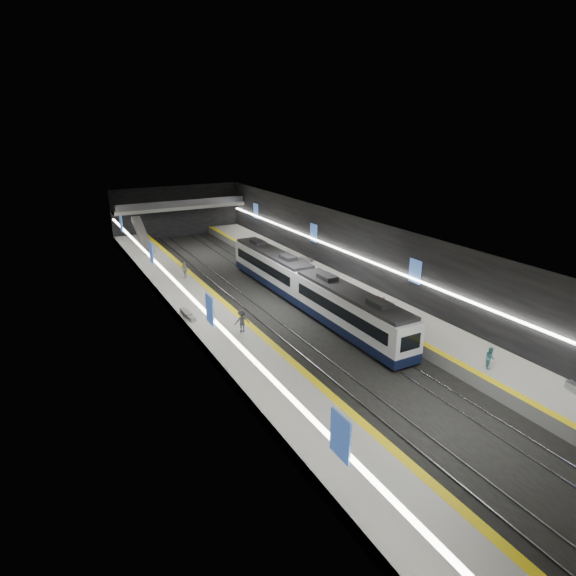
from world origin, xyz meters
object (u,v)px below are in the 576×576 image
passenger_right_a (383,306)px  escalator (142,235)px  passenger_left_a (185,270)px  bench_left_near (189,317)px  train (306,285)px  passenger_left_b (242,321)px  passenger_right_b (490,358)px  bench_left_far (186,313)px  bench_right_far (306,260)px

passenger_right_a → escalator: bearing=35.5°
passenger_right_a → passenger_left_a: (-12.65, 18.88, 0.08)m
passenger_right_a → bench_left_near: bearing=79.2°
train → passenger_left_b: bearing=-152.2°
bench_left_near → passenger_left_b: 5.60m
escalator → passenger_left_b: escalator is taller
escalator → passenger_left_a: escalator is taller
train → passenger_right_b: 19.15m
bench_left_far → passenger_left_b: passenger_left_b is taller
passenger_right_a → bench_right_far: bearing=5.5°
escalator → bench_left_near: size_ratio=4.83×
train → bench_left_near: 12.04m
bench_right_far → bench_left_near: bearing=-172.4°
bench_left_far → bench_right_far: bench_left_far is taller
escalator → passenger_right_b: size_ratio=5.02×
bench_left_far → passenger_left_a: passenger_left_a is taller
bench_left_far → passenger_right_a: size_ratio=1.19×
bench_left_near → bench_left_far: bearing=80.8°
train → escalator: bearing=110.4°
escalator → passenger_left_b: bearing=-88.1°
train → escalator: size_ratio=3.76×
passenger_left_b → passenger_left_a: bearing=-81.6°
bench_left_near → passenger_left_a: size_ratio=0.91×
passenger_left_a → passenger_left_b: size_ratio=0.93×
escalator → passenger_right_a: bearing=-68.0°
bench_right_far → passenger_right_a: passenger_right_a is taller
bench_right_far → bench_left_far: bearing=-174.7°
train → passenger_left_b: train is taller
passenger_left_b → bench_right_far: bearing=-125.6°
escalator → bench_left_near: (-2.00, -27.01, -1.70)m
passenger_right_b → passenger_left_a: 33.00m
bench_left_near → passenger_left_a: (3.17, 11.74, 0.71)m
bench_left_near → passenger_right_b: size_ratio=1.04×
bench_left_near → bench_right_far: size_ratio=0.90×
bench_left_far → bench_right_far: (18.36, 10.06, -0.02)m
bench_right_far → passenger_right_b: size_ratio=1.16×
escalator → train: bearing=-69.6°
bench_right_far → passenger_left_b: 21.89m
bench_left_near → bench_left_far: 0.99m
escalator → bench_left_far: 26.15m
bench_left_far → passenger_left_b: size_ratio=1.01×
bench_left_near → passenger_left_b: passenger_left_b is taller
train → passenger_left_a: (-8.83, 11.65, -0.29)m
bench_right_far → passenger_left_b: bearing=-157.8°
train → escalator: escalator is taller
bench_right_far → passenger_left_a: (-15.19, 0.70, 0.68)m
bench_left_near → passenger_right_a: 17.37m
passenger_right_b → passenger_left_b: passenger_left_b is taller
train → escalator: 28.73m
passenger_left_a → escalator: bearing=165.7°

